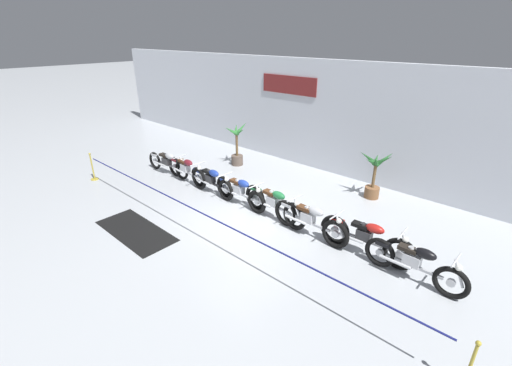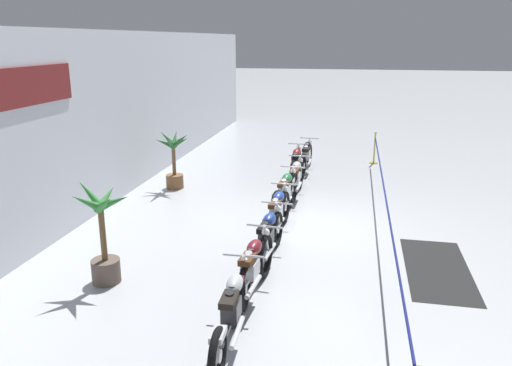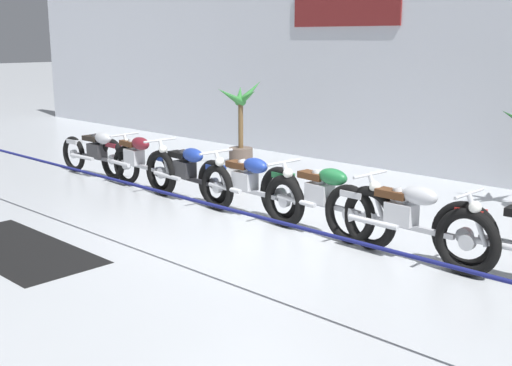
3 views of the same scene
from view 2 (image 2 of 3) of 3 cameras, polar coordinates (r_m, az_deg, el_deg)
The scene contains 15 objects.
ground_plane at distance 11.22m, azimuth 6.15°, elevation -4.79°, with size 120.00×120.00×0.00m, color #B2B7BC.
back_wall at distance 12.18m, azimuth -18.46°, elevation 6.40°, with size 28.00×0.29×4.20m.
motorcycle_silver_0 at distance 6.95m, azimuth -2.70°, elevation -14.31°, with size 2.39×0.62×0.93m.
motorcycle_maroon_1 at distance 7.96m, azimuth -0.53°, elevation -9.99°, with size 2.41×0.62×0.96m.
motorcycle_blue_2 at distance 9.21m, azimuth 1.28°, elevation -6.39°, with size 2.31×0.62×0.93m.
motorcycle_blue_3 at distance 10.44m, azimuth 2.39°, elevation -3.62°, with size 2.30×0.62×0.95m.
motorcycle_green_4 at distance 11.73m, azimuth 3.35°, elevation -1.26°, with size 2.42×0.62×0.98m.
motorcycle_silver_5 at distance 12.96m, azimuth 4.53°, elevation 0.38°, with size 2.39×0.62×0.97m.
motorcycle_red_6 at distance 14.43m, azimuth 4.58°, elevation 2.05°, with size 2.46×0.62×0.98m.
motorcycle_black_7 at distance 15.58m, azimuth 5.78°, elevation 3.01°, with size 2.26×0.62×0.94m.
potted_palm_left_of_row at distance 8.75m, azimuth -17.02°, elevation -6.33°, with size 0.87×0.97×1.81m.
potted_palm_right_of_row at distance 13.87m, azimuth -9.38°, elevation 2.52°, with size 1.10×1.04×1.62m.
stanchion_far_left at distance 9.53m, azimuth 14.87°, elevation -4.26°, with size 12.31×0.28×1.05m.
stanchion_mid_left at distance 17.04m, azimuth 13.36°, elevation 3.40°, with size 0.28×0.28×1.05m.
floor_banner at distance 9.69m, azimuth 20.00°, elevation -9.19°, with size 2.63×1.12×0.01m, color black.
Camera 2 is at (-10.45, -0.84, 3.99)m, focal length 35.00 mm.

